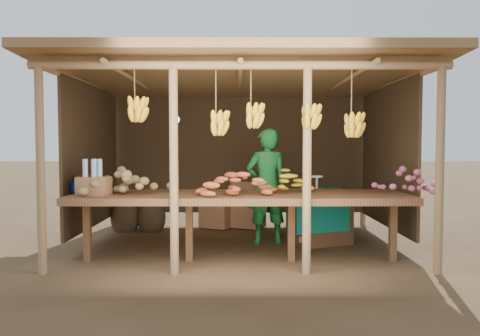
{
  "coord_description": "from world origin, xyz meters",
  "views": [
    {
      "loc": [
        -0.02,
        -6.4,
        1.39
      ],
      "look_at": [
        0.0,
        0.0,
        1.05
      ],
      "focal_mm": 35.0,
      "sensor_mm": 36.0,
      "label": 1
    }
  ],
  "objects": [
    {
      "name": "ground",
      "position": [
        0.0,
        0.0,
        0.0
      ],
      "size": [
        60.0,
        60.0,
        0.0
      ],
      "primitive_type": "plane",
      "color": "brown",
      "rests_on": "ground"
    },
    {
      "name": "stall_structure",
      "position": [
        0.0,
        -0.08,
        1.91
      ],
      "size": [
        4.7,
        3.5,
        2.43
      ],
      "color": "#9D7851",
      "rests_on": "ground"
    },
    {
      "name": "counter",
      "position": [
        0.0,
        -0.95,
        0.74
      ],
      "size": [
        3.9,
        1.05,
        0.8
      ],
      "color": "brown",
      "rests_on": "ground"
    },
    {
      "name": "potato_heap",
      "position": [
        -1.27,
        -0.96,
        0.99
      ],
      "size": [
        1.13,
        0.73,
        0.37
      ],
      "primitive_type": null,
      "rotation": [
        0.0,
        0.0,
        -0.07
      ],
      "color": "olive",
      "rests_on": "counter"
    },
    {
      "name": "sweet_potato_heap",
      "position": [
        -0.03,
        -1.12,
        0.98
      ],
      "size": [
        1.01,
        0.83,
        0.35
      ],
      "primitive_type": null,
      "rotation": [
        0.0,
        0.0,
        -0.41
      ],
      "color": "#B5542E",
      "rests_on": "counter"
    },
    {
      "name": "onion_heap",
      "position": [
        1.9,
        -1.08,
        0.98
      ],
      "size": [
        0.8,
        0.54,
        0.35
      ],
      "primitive_type": null,
      "rotation": [
        0.0,
        0.0,
        -0.14
      ],
      "color": "#C45F7A",
      "rests_on": "counter"
    },
    {
      "name": "banana_pile",
      "position": [
        0.6,
        -0.82,
        0.97
      ],
      "size": [
        0.64,
        0.52,
        0.35
      ],
      "primitive_type": null,
      "rotation": [
        0.0,
        0.0,
        0.4
      ],
      "color": "gold",
      "rests_on": "counter"
    },
    {
      "name": "tomato_basin",
      "position": [
        -1.9,
        -0.67,
        0.88
      ],
      "size": [
        0.38,
        0.38,
        0.2
      ],
      "rotation": [
        0.0,
        0.0,
        -0.08
      ],
      "color": "navy",
      "rests_on": "counter"
    },
    {
      "name": "bottle_box",
      "position": [
        -1.67,
        -1.08,
        0.96
      ],
      "size": [
        0.38,
        0.33,
        0.41
      ],
      "color": "#986644",
      "rests_on": "counter"
    },
    {
      "name": "vendor",
      "position": [
        0.37,
        0.03,
        0.8
      ],
      "size": [
        0.65,
        0.5,
        1.6
      ],
      "primitive_type": "imported",
      "rotation": [
        0.0,
        0.0,
        3.37
      ],
      "color": "#1A7931",
      "rests_on": "ground"
    },
    {
      "name": "tarp_crate",
      "position": [
        1.11,
        0.07,
        0.39
      ],
      "size": [
        1.0,
        0.93,
        0.96
      ],
      "color": "brown",
      "rests_on": "ground"
    },
    {
      "name": "carton_stack",
      "position": [
        -0.03,
        1.19,
        0.34
      ],
      "size": [
        1.11,
        0.54,
        0.76
      ],
      "color": "#986644",
      "rests_on": "ground"
    },
    {
      "name": "burlap_sacks",
      "position": [
        -1.61,
        0.94,
        0.27
      ],
      "size": [
        0.87,
        0.46,
        0.62
      ],
      "color": "#44321F",
      "rests_on": "ground"
    }
  ]
}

